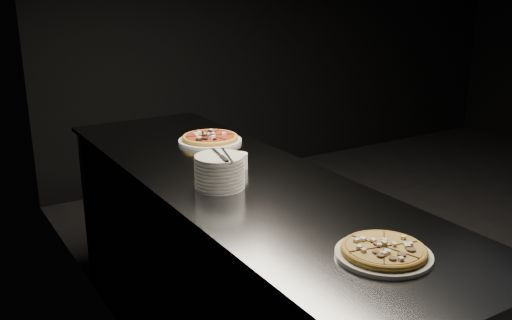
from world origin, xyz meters
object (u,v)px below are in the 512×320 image
plate_stack (220,172)px  ramekin (239,161)px  counter (240,275)px  pizza_mushroom (384,251)px  pizza_tomato (210,139)px  cutlery (223,156)px

plate_stack → ramekin: 0.25m
counter → plate_stack: (-0.13, -0.07, 0.52)m
pizza_mushroom → plate_stack: (-0.13, 0.78, 0.05)m
plate_stack → counter: bearing=30.0°
pizza_tomato → plate_stack: 0.67m
pizza_tomato → plate_stack: plate_stack is taller
pizza_mushroom → plate_stack: 0.79m
counter → plate_stack: plate_stack is taller
pizza_mushroom → cutlery: (-0.12, 0.76, 0.11)m
pizza_tomato → plate_stack: bearing=-114.1°
pizza_tomato → counter: bearing=-104.9°
counter → plate_stack: size_ratio=12.68×
pizza_mushroom → pizza_tomato: bearing=83.9°
cutlery → ramekin: (0.18, 0.18, -0.10)m
pizza_mushroom → plate_stack: plate_stack is taller
plate_stack → ramekin: (0.18, 0.17, -0.03)m
pizza_tomato → ramekin: size_ratio=4.64×
cutlery → ramekin: cutlery is taller
ramekin → pizza_tomato: bearing=78.6°
ramekin → plate_stack: bearing=-137.5°
counter → pizza_tomato: pizza_tomato is taller
counter → cutlery: bearing=-143.7°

